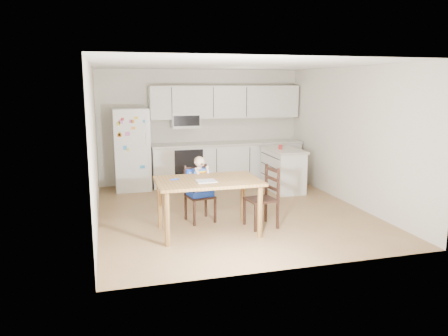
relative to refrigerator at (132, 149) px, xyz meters
name	(u,v)px	position (x,y,z in m)	size (l,w,h in m)	color
room	(225,137)	(1.55, -1.67, 0.40)	(4.52, 5.01, 2.51)	#8C613E
refrigerator	(132,149)	(0.00, 0.00, 0.00)	(0.72, 0.70, 1.70)	silver
kitchen_run	(225,144)	(2.05, 0.09, 0.03)	(3.37, 0.62, 2.15)	silver
kitchen_island	(283,169)	(3.02, -0.90, -0.41)	(0.62, 1.19, 0.88)	silver
red_cup	(280,147)	(2.92, -0.99, 0.07)	(0.08, 0.08, 0.10)	red
dining_table	(208,187)	(0.90, -3.10, -0.15)	(1.51, 0.97, 0.81)	brown
napkin	(206,181)	(0.85, -3.21, -0.03)	(0.28, 0.24, 0.01)	#ABABB0
toddler_spoon	(174,179)	(0.42, -2.99, -0.03)	(0.02, 0.02, 0.12)	blue
chair_booster	(199,182)	(0.89, -2.49, -0.21)	(0.47, 0.47, 1.06)	black
chair_side	(267,193)	(1.85, -3.04, -0.31)	(0.47, 0.47, 0.95)	black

